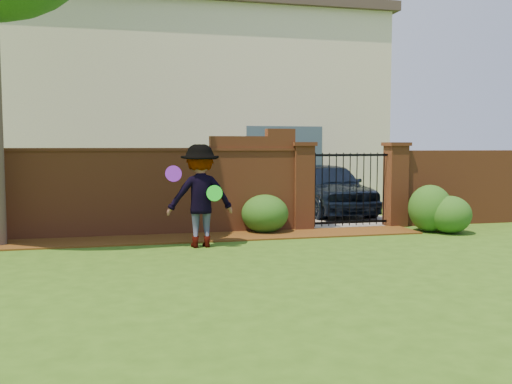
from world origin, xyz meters
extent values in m
cube|color=#2C5114|center=(0.00, 0.00, -0.01)|extent=(80.00, 80.00, 0.01)
cube|color=#3E230B|center=(-0.95, 3.34, 0.01)|extent=(11.10, 1.08, 0.03)
cube|color=brown|center=(-2.15, 4.00, 0.85)|extent=(8.70, 0.25, 1.70)
cube|color=brown|center=(1.30, 4.00, 1.85)|extent=(1.80, 0.25, 0.30)
cube|color=brown|center=(1.90, 4.00, 2.08)|extent=(0.60, 0.25, 0.16)
cube|color=brown|center=(-2.15, 4.00, 1.73)|extent=(8.70, 0.31, 0.06)
cube|color=brown|center=(6.60, 4.00, 0.85)|extent=(4.00, 0.25, 1.70)
cube|color=brown|center=(2.40, 4.00, 0.90)|extent=(0.42, 0.42, 1.80)
cube|color=brown|center=(2.40, 4.00, 1.84)|extent=(0.50, 0.50, 0.08)
cube|color=brown|center=(4.60, 4.00, 0.90)|extent=(0.42, 0.42, 1.80)
cube|color=brown|center=(4.60, 4.00, 1.84)|extent=(0.50, 0.50, 0.08)
cylinder|color=black|center=(2.69, 4.00, 0.85)|extent=(0.02, 0.02, 1.60)
cylinder|color=black|center=(2.85, 4.00, 0.85)|extent=(0.02, 0.02, 1.60)
cylinder|color=black|center=(3.01, 4.00, 0.85)|extent=(0.02, 0.02, 1.60)
cylinder|color=black|center=(3.18, 4.00, 0.85)|extent=(0.02, 0.02, 1.60)
cylinder|color=black|center=(3.34, 4.00, 0.85)|extent=(0.02, 0.02, 1.60)
cylinder|color=black|center=(3.50, 4.00, 0.85)|extent=(0.02, 0.02, 1.60)
cylinder|color=black|center=(3.66, 4.00, 0.85)|extent=(0.02, 0.02, 1.60)
cylinder|color=black|center=(3.82, 4.00, 0.85)|extent=(0.02, 0.02, 1.60)
cylinder|color=black|center=(3.99, 4.00, 0.85)|extent=(0.02, 0.02, 1.60)
cylinder|color=black|center=(4.15, 4.00, 0.85)|extent=(0.02, 0.02, 1.60)
cylinder|color=black|center=(4.31, 4.00, 0.85)|extent=(0.02, 0.02, 1.60)
cube|color=black|center=(3.50, 4.00, 0.12)|extent=(1.78, 0.03, 0.05)
cube|color=black|center=(3.50, 4.00, 1.60)|extent=(1.78, 0.03, 0.05)
cube|color=gray|center=(3.50, 8.00, 0.01)|extent=(3.20, 8.00, 0.01)
cube|color=beige|center=(1.00, 12.00, 3.00)|extent=(12.00, 6.00, 6.00)
cube|color=#384C5B|center=(3.50, 9.05, 1.20)|extent=(2.40, 0.12, 2.40)
cube|color=#3F332D|center=(1.00, 12.00, 6.15)|extent=(12.40, 6.40, 0.30)
imported|color=black|center=(3.98, 6.42, 0.69)|extent=(1.71, 4.08, 1.38)
ellipsoid|color=#164916|center=(1.50, 3.72, 0.40)|extent=(0.97, 0.97, 0.80)
ellipsoid|color=#164916|center=(4.90, 3.05, 0.49)|extent=(0.90, 0.90, 0.99)
ellipsoid|color=#164916|center=(5.18, 2.75, 0.39)|extent=(0.87, 0.87, 0.78)
imported|color=gray|center=(-0.03, 2.39, 0.91)|extent=(1.20, 0.71, 1.83)
cylinder|color=purple|center=(-0.51, 2.30, 1.32)|extent=(0.29, 0.09, 0.28)
cylinder|color=#1BD121|center=(0.18, 2.16, 0.98)|extent=(0.29, 0.13, 0.28)
camera|label=1|loc=(-1.42, -7.44, 1.80)|focal=39.40mm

